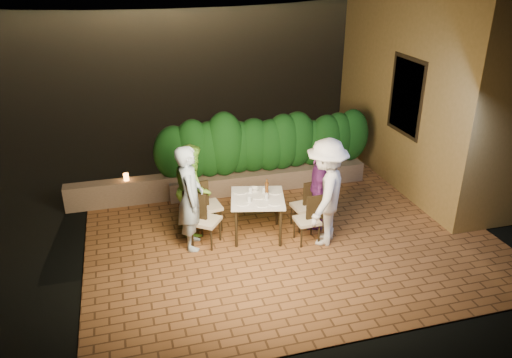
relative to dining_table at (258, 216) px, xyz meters
name	(u,v)px	position (x,y,z in m)	size (l,w,h in m)	color
ground	(294,243)	(0.55, -0.41, -0.40)	(400.00, 400.00, 0.00)	black
terrace_floor	(285,232)	(0.55, 0.09, -0.45)	(7.00, 6.00, 0.15)	brown
building_wall	(431,64)	(4.15, 1.59, 2.12)	(1.60, 5.00, 5.00)	olive
window_pane	(407,96)	(3.37, 1.09, 1.62)	(0.08, 1.00, 1.40)	black
window_frame	(407,96)	(3.36, 1.09, 1.62)	(0.06, 1.15, 1.55)	black
planter	(268,178)	(0.75, 1.89, -0.17)	(4.20, 0.55, 0.40)	#745F4A
hedge	(268,145)	(0.75, 1.89, 0.57)	(4.00, 0.70, 1.10)	#124213
parapet	(123,192)	(-2.25, 1.89, -0.12)	(2.20, 0.30, 0.50)	#745F4A
hill	(151,27)	(2.55, 59.59, -4.38)	(52.00, 40.00, 22.00)	black
dining_table	(258,216)	(0.00, 0.00, 0.00)	(0.90, 0.90, 0.75)	white
plate_nw	(243,203)	(-0.30, -0.16, 0.38)	(0.22, 0.22, 0.01)	white
plate_sw	(240,192)	(-0.24, 0.29, 0.38)	(0.25, 0.25, 0.01)	white
plate_ne	(274,203)	(0.21, -0.29, 0.38)	(0.23, 0.23, 0.01)	white
plate_se	(275,192)	(0.35, 0.11, 0.38)	(0.23, 0.23, 0.01)	white
plate_centre	(258,197)	(0.01, 0.01, 0.38)	(0.22, 0.22, 0.01)	white
plate_front	(262,205)	(-0.01, -0.30, 0.38)	(0.21, 0.21, 0.01)	white
glass_nw	(249,199)	(-0.19, -0.14, 0.43)	(0.06, 0.06, 0.11)	silver
glass_sw	(250,190)	(-0.08, 0.20, 0.43)	(0.06, 0.06, 0.11)	silver
glass_ne	(266,197)	(0.12, -0.12, 0.43)	(0.06, 0.06, 0.11)	silver
glass_se	(264,190)	(0.16, 0.14, 0.43)	(0.06, 0.06, 0.11)	silver
beer_bottle	(267,187)	(0.18, 0.04, 0.52)	(0.06, 0.06, 0.30)	#522C0D
bowl	(254,189)	(0.01, 0.28, 0.40)	(0.19, 0.19, 0.05)	white
chair_left_front	(206,220)	(-0.92, -0.03, 0.09)	(0.43, 0.43, 0.93)	black
chair_left_back	(208,205)	(-0.79, 0.46, 0.10)	(0.44, 0.44, 0.96)	black
chair_right_front	(307,219)	(0.76, -0.42, 0.05)	(0.39, 0.39, 0.85)	black
chair_right_back	(304,205)	(0.89, 0.06, 0.06)	(0.40, 0.40, 0.87)	black
diner_blue	(190,198)	(-1.16, -0.03, 0.53)	(0.66, 0.43, 1.82)	#9FB8CC
diner_green	(193,188)	(-1.03, 0.52, 0.44)	(0.79, 0.62, 1.63)	#81CF40
diner_white	(326,193)	(1.04, -0.50, 0.56)	(1.21, 0.70, 1.87)	silver
diner_purple	(319,186)	(1.15, 0.04, 0.43)	(0.94, 0.39, 1.61)	#692674
parapet_lamp	(126,177)	(-2.15, 1.89, 0.20)	(0.10, 0.10, 0.14)	orange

